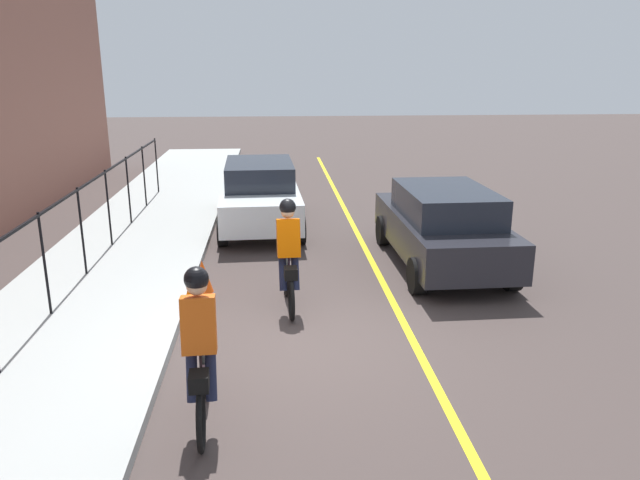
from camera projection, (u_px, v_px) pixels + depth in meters
The scene contains 10 objects.
ground_plane at pixel (302, 342), 8.67m from camera, with size 80.00×80.00×0.00m, color #433835.
lane_line_centre at pixel (412, 338), 8.79m from camera, with size 36.00×0.12×0.01m, color yellow.
sidewalk at pixel (57, 346), 8.39m from camera, with size 40.00×3.20×0.15m, color #A3A7A4.
iron_fence at pixel (41, 239), 8.97m from camera, with size 18.71×0.04×1.60m.
cyclist_lead at pixel (289, 255), 9.61m from camera, with size 1.71×0.38×1.83m.
cyclist_follow at pixel (200, 349), 6.44m from camera, with size 1.71×0.38×1.83m.
patrol_sedan at pixel (442, 225), 11.76m from camera, with size 4.43×1.98×1.58m.
parked_sedan_rear at pixel (260, 194), 14.64m from camera, with size 4.45×2.03×1.58m.
traffic_cone_near at pixel (203, 276), 10.52m from camera, with size 0.36×0.36×0.58m, color #FB5111.
traffic_cone_far at pixel (191, 301), 9.30m from camera, with size 0.36×0.36×0.65m, color #F85D03.
Camera 1 is at (-7.92, 0.36, 3.82)m, focal length 34.02 mm.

